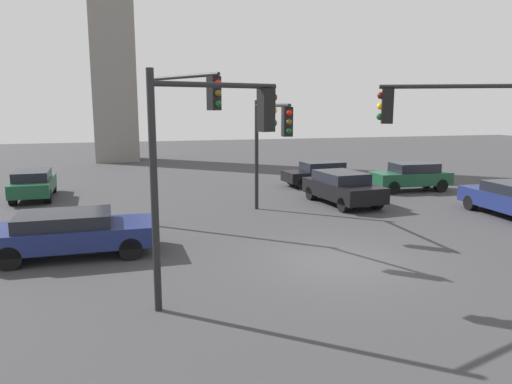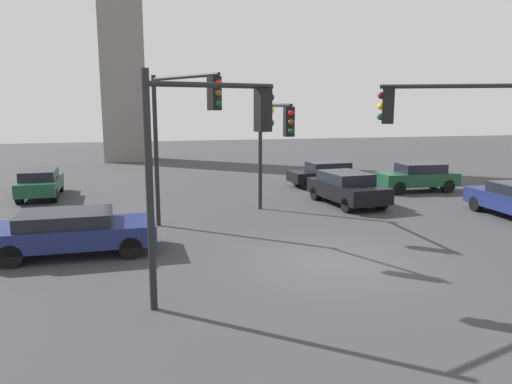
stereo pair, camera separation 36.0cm
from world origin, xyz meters
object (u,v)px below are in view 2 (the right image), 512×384
car_1 (326,174)px  car_5 (347,188)px  traffic_light_3 (464,129)px  car_3 (73,231)px  traffic_light_0 (209,141)px  traffic_light_1 (274,133)px  traffic_light_2 (181,119)px  car_2 (40,182)px  car_6 (418,177)px

car_1 → car_5: car_5 is taller
traffic_light_3 → car_3: bearing=9.6°
car_1 → car_3: bearing=35.3°
car_1 → traffic_light_0: bearing=54.7°
traffic_light_1 → traffic_light_2: traffic_light_2 is taller
traffic_light_1 → car_5: (4.05, 2.12, -2.61)m
car_2 → car_6: size_ratio=1.07×
traffic_light_1 → car_6: size_ratio=1.14×
traffic_light_2 → car_2: size_ratio=1.26×
car_2 → traffic_light_2: bearing=-147.6°
car_3 → car_6: size_ratio=1.16×
car_2 → car_6: (18.73, -2.84, 0.03)m
car_1 → traffic_light_2: bearing=40.6°
car_2 → car_3: 10.39m
car_3 → car_1: bearing=38.6°
car_3 → car_5: 12.15m
car_5 → car_6: size_ratio=1.09×
car_5 → car_6: car_6 is taller
car_1 → car_5: bearing=74.5°
car_1 → car_5: size_ratio=0.91×
traffic_light_0 → car_1: 16.85m
traffic_light_0 → traffic_light_3: bearing=-8.3°
traffic_light_1 → traffic_light_2: bearing=-67.0°
traffic_light_0 → traffic_light_2: traffic_light_2 is taller
traffic_light_2 → car_3: size_ratio=1.16×
car_1 → car_6: size_ratio=0.99×
traffic_light_2 → car_6: size_ratio=1.34×
traffic_light_0 → traffic_light_2: size_ratio=0.94×
traffic_light_2 → traffic_light_3: traffic_light_2 is taller
traffic_light_0 → car_3: size_ratio=1.09×
traffic_light_3 → car_3: traffic_light_3 is taller
traffic_light_1 → car_5: size_ratio=1.04×
car_6 → car_5: bearing=26.3°
traffic_light_0 → traffic_light_3: size_ratio=0.98×
car_1 → car_2: bearing=-4.6°
traffic_light_3 → car_5: 8.59m
traffic_light_0 → car_6: 17.25m
traffic_light_1 → car_2: (-9.68, 7.21, -2.64)m
traffic_light_2 → car_5: traffic_light_2 is taller
car_3 → car_5: size_ratio=1.06×
traffic_light_1 → traffic_light_3: size_ratio=0.88×
car_5 → car_3: bearing=-72.1°
traffic_light_1 → car_6: traffic_light_1 is taller
car_1 → traffic_light_1: bearing=50.4°
traffic_light_1 → car_6: (9.05, 4.37, -2.61)m
traffic_light_3 → car_1: (1.20, 13.04, -3.07)m
traffic_light_0 → car_3: traffic_light_0 is taller
car_1 → car_6: 4.84m
traffic_light_3 → car_6: bearing=-91.3°
traffic_light_0 → traffic_light_2: bearing=73.5°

